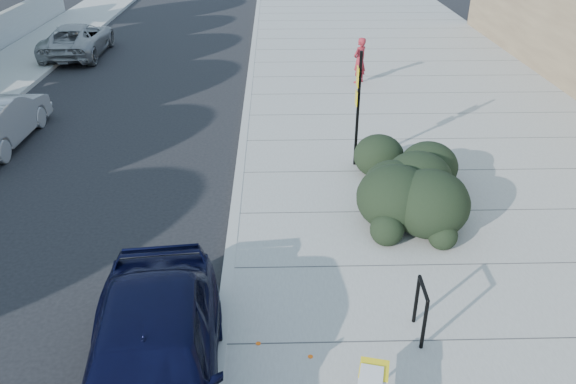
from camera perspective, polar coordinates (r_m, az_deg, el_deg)
name	(u,v)px	position (r m, az deg, el deg)	size (l,w,h in m)	color
ground	(229,274)	(10.77, -6.02, -8.32)	(120.00, 120.00, 0.00)	black
sidewalk_near	(450,156)	(15.72, 16.10, 3.54)	(11.20, 50.00, 0.15)	gray
curb_near	(241,158)	(15.03, -4.77, 3.48)	(0.22, 50.00, 0.17)	#9E9E99
bike_rack	(421,306)	(9.12, 13.37, -11.21)	(0.08, 0.65, 0.95)	black
sign_post	(358,103)	(13.95, 7.08, 8.93)	(0.11, 0.34, 2.93)	black
hedge	(415,171)	(12.79, 12.73, 2.08)	(1.96, 3.91, 1.47)	black
sedan_navy	(151,364)	(8.08, -13.74, -16.62)	(1.93, 4.80, 1.64)	black
suv_silver	(78,39)	(26.49, -20.59, 14.31)	(2.24, 4.86, 1.35)	gray
pedestrian	(360,60)	(20.81, 7.29, 13.12)	(0.59, 0.39, 1.62)	maroon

